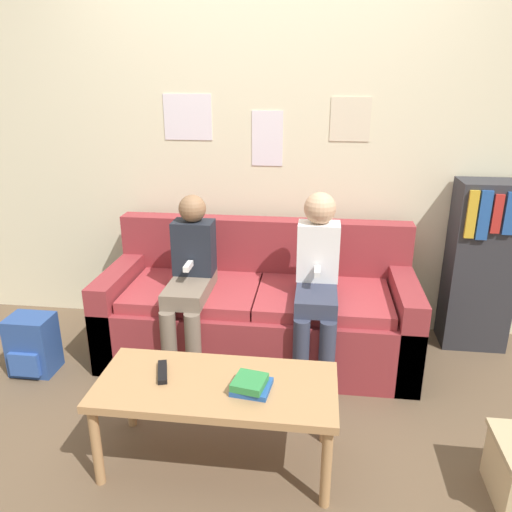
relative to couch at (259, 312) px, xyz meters
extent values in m
plane|color=brown|center=(0.00, -0.50, -0.28)|extent=(10.00, 10.00, 0.00)
cube|color=beige|center=(0.00, 0.47, 1.02)|extent=(8.00, 0.06, 2.60)
cube|color=silver|center=(-0.52, 0.44, 1.15)|extent=(0.32, 0.00, 0.29)
cube|color=silver|center=(0.00, 0.44, 1.02)|extent=(0.20, 0.00, 0.35)
cube|color=beige|center=(0.52, 0.44, 1.15)|extent=(0.25, 0.00, 0.27)
cube|color=maroon|center=(0.00, -0.04, -0.08)|extent=(1.89, 0.76, 0.39)
cube|color=maroon|center=(0.00, 0.27, 0.33)|extent=(1.89, 0.14, 0.42)
cube|color=maroon|center=(-0.88, -0.04, 0.00)|extent=(0.14, 0.76, 0.55)
cube|color=maroon|center=(0.88, -0.04, 0.00)|extent=(0.14, 0.76, 0.55)
cube|color=#A1343A|center=(-0.40, -0.07, 0.15)|extent=(0.79, 0.60, 0.07)
cube|color=#A1343A|center=(0.40, -0.07, 0.15)|extent=(0.79, 0.60, 0.07)
cube|color=#AD7F51|center=(-0.07, -1.00, 0.12)|extent=(1.05, 0.47, 0.04)
cylinder|color=#AD7F51|center=(-0.55, -1.20, -0.09)|extent=(0.04, 0.04, 0.38)
cylinder|color=#AD7F51|center=(0.42, -1.20, -0.09)|extent=(0.04, 0.04, 0.38)
cylinder|color=#AD7F51|center=(-0.55, -0.81, -0.09)|extent=(0.04, 0.04, 0.38)
cylinder|color=#AD7F51|center=(0.42, -0.81, -0.09)|extent=(0.04, 0.04, 0.38)
cylinder|color=#756656|center=(-0.45, -0.44, -0.05)|extent=(0.09, 0.09, 0.46)
cylinder|color=#756656|center=(-0.31, -0.44, -0.05)|extent=(0.09, 0.09, 0.46)
cube|color=#756656|center=(-0.38, -0.20, 0.23)|extent=(0.23, 0.48, 0.09)
cube|color=#1E232D|center=(-0.38, -0.07, 0.44)|extent=(0.24, 0.16, 0.32)
sphere|color=#8C6647|center=(-0.38, -0.07, 0.68)|extent=(0.16, 0.16, 0.16)
cube|color=white|center=(-0.38, -0.22, 0.37)|extent=(0.03, 0.12, 0.03)
cylinder|color=#33384C|center=(0.28, -0.44, -0.05)|extent=(0.09, 0.09, 0.46)
cylinder|color=#33384C|center=(0.42, -0.44, -0.05)|extent=(0.09, 0.09, 0.46)
cube|color=#33384C|center=(0.35, -0.20, 0.23)|extent=(0.23, 0.48, 0.09)
cube|color=white|center=(0.35, -0.07, 0.45)|extent=(0.24, 0.16, 0.34)
sphere|color=tan|center=(0.35, -0.07, 0.70)|extent=(0.18, 0.18, 0.18)
cube|color=white|center=(0.35, -0.22, 0.38)|extent=(0.03, 0.12, 0.03)
cube|color=black|center=(-0.32, -0.97, 0.15)|extent=(0.09, 0.17, 0.02)
cube|color=#23519E|center=(0.10, -1.03, 0.15)|extent=(0.18, 0.17, 0.02)
cube|color=#2D8442|center=(0.09, -1.04, 0.18)|extent=(0.16, 0.16, 0.03)
cube|color=#2D2D33|center=(1.38, 0.29, 0.27)|extent=(0.39, 0.26, 1.09)
cube|color=gold|center=(1.24, 0.15, 0.64)|extent=(0.06, 0.02, 0.29)
cube|color=#23519E|center=(1.31, 0.15, 0.63)|extent=(0.07, 0.02, 0.30)
cube|color=red|center=(1.38, 0.15, 0.65)|extent=(0.05, 0.02, 0.23)
cube|color=#23519E|center=(1.45, 0.15, 0.65)|extent=(0.06, 0.02, 0.25)
cube|color=#284789|center=(-1.31, -0.40, -0.10)|extent=(0.25, 0.20, 0.36)
cube|color=#3055A5|center=(-1.31, -0.51, -0.17)|extent=(0.18, 0.03, 0.14)
camera|label=1|loc=(0.34, -2.82, 1.40)|focal=35.00mm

